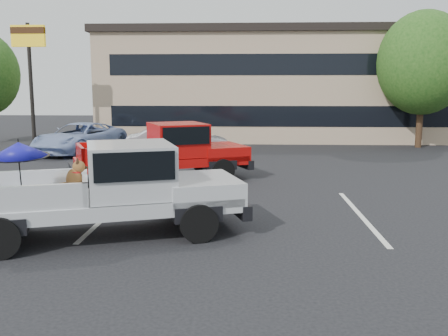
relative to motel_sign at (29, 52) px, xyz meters
The scene contains 11 objects.
ground 17.82m from the motel_sign, 54.46° to the right, with size 90.00×90.00×0.00m, color black.
stripe_left 14.65m from the motel_sign, 59.74° to the right, with size 0.12×5.00×0.01m, color silver.
stripe_right 18.29m from the motel_sign, 42.71° to the right, with size 0.12×5.00×0.01m, color silver.
motel_building 13.96m from the motel_sign, 30.21° to the left, with size 20.40×8.40×6.30m.
motel_sign is the anchor object (origin of this frame).
tree_right 19.11m from the motel_sign, ahead, with size 4.46×4.46×6.78m.
tree_back 18.87m from the motel_sign, 32.01° to the left, with size 4.68×4.68×7.11m.
silver_pickup 16.20m from the motel_sign, 60.83° to the right, with size 6.02×3.65×2.06m.
red_pickup 11.60m from the motel_sign, 44.14° to the right, with size 5.95×4.09×1.86m.
silver_sedan 8.87m from the motel_sign, 20.61° to the right, with size 1.51×4.33×1.43m, color #A3A5AA.
blue_suv 4.81m from the motel_sign, 20.44° to the right, with size 2.31×5.01×1.39m, color #899ECC.
Camera 1 is at (0.29, -9.62, 2.99)m, focal length 40.00 mm.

